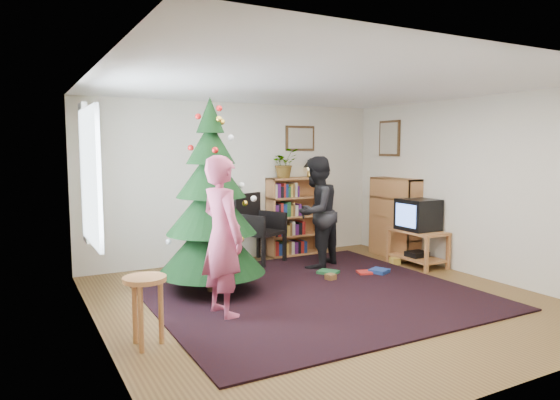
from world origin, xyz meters
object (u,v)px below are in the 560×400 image
person_standing (222,236)px  person_by_chair (316,212)px  crt_tv (418,214)px  stool (145,293)px  potted_plant (284,163)px  tv_stand (417,244)px  picture_right (389,138)px  bookshelf_back (295,215)px  armchair (257,225)px  picture_back (300,138)px  table_lamp (310,164)px  bookshelf_right (395,217)px  christmas_tree (211,213)px

person_standing → person_by_chair: (2.04, 1.36, -0.02)m
crt_tv → person_standing: 3.54m
stool → person_standing: person_standing is taller
person_by_chair → potted_plant: bearing=-116.5°
tv_stand → potted_plant: 2.46m
person_by_chair → picture_right: bearing=163.8°
picture_right → potted_plant: bearing=160.9°
picture_right → bookshelf_back: (-1.50, 0.59, -1.29)m
armchair → tv_stand: bearing=-59.6°
potted_plant → person_standing: bearing=-131.3°
picture_back → table_lamp: 0.47m
picture_back → armchair: picture_back is taller
picture_back → crt_tv: size_ratio=1.02×
armchair → picture_back: bearing=-7.3°
bookshelf_back → stool: size_ratio=2.01×
tv_stand → person_by_chair: bearing=155.9°
bookshelf_right → stool: (-4.52, -1.83, -0.16)m
bookshelf_back → stool: (-3.15, -2.75, -0.16)m
picture_back → potted_plant: 0.57m
bookshelf_back → crt_tv: size_ratio=2.40×
christmas_tree → table_lamp: size_ratio=7.43×
tv_stand → person_standing: (-3.47, -0.72, 0.53)m
picture_back → potted_plant: size_ratio=1.15×
christmas_tree → bookshelf_back: (2.01, 1.43, -0.33)m
bookshelf_back → potted_plant: 0.90m
crt_tv → stool: (-4.40, -1.17, -0.29)m
picture_right → table_lamp: 1.41m
tv_stand → potted_plant: (-1.45, 1.58, 1.22)m
bookshelf_back → table_lamp: bearing=-0.0°
bookshelf_right → stool: bearing=112.1°
bookshelf_back → bookshelf_right: size_ratio=1.00×
picture_back → bookshelf_back: picture_back is taller
armchair → person_by_chair: (0.60, -0.78, 0.25)m
bookshelf_right → potted_plant: 2.02m
crt_tv → stool: bearing=-165.0°
picture_right → bookshelf_back: size_ratio=0.46×
table_lamp → potted_plant: bearing=180.0°
bookshelf_back → crt_tv: bookshelf_back is taller
bookshelf_back → potted_plant: (-0.20, 0.00, 0.88)m
bookshelf_back → picture_back: bearing=37.2°
person_by_chair → table_lamp: size_ratio=5.17×
tv_stand → christmas_tree: bearing=177.4°
tv_stand → potted_plant: bearing=132.6°
armchair → table_lamp: table_lamp is taller
bookshelf_right → picture_back: bearing=48.4°
bookshelf_right → stool: bookshelf_right is taller
christmas_tree → bookshelf_right: bearing=8.6°
armchair → stool: bearing=-157.1°
picture_right → person_standing: (-3.72, -1.71, -1.09)m
tv_stand → table_lamp: size_ratio=2.74×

